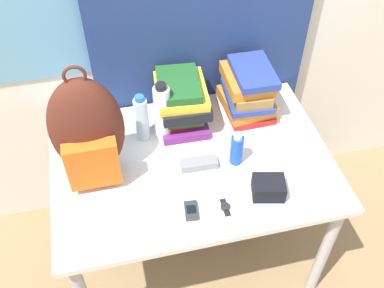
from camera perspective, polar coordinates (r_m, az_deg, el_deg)
name	(u,v)px	position (r m, az deg, el deg)	size (l,w,h in m)	color
desk	(192,174)	(1.93, 0.00, -3.81)	(1.16, 0.79, 0.71)	silver
backpack	(88,132)	(1.71, -13.13, 1.49)	(0.28, 0.21, 0.52)	#512319
book_stack_left	(181,102)	(1.96, -1.40, 5.37)	(0.23, 0.29, 0.23)	#6B2370
book_stack_center	(248,91)	(2.02, 7.09, 6.71)	(0.22, 0.28, 0.24)	red
water_bottle	(142,119)	(1.90, -6.41, 3.22)	(0.06, 0.06, 0.23)	silver
sports_bottle	(162,113)	(1.88, -3.78, 4.00)	(0.07, 0.07, 0.29)	white
sunscreen_bottle	(237,149)	(1.82, 5.70, -0.65)	(0.05, 0.05, 0.16)	blue
cell_phone	(191,211)	(1.70, -0.09, -8.46)	(0.06, 0.09, 0.02)	#2D2D33
sunglasses_case	(199,164)	(1.83, 0.87, -2.52)	(0.15, 0.06, 0.04)	gray
camera_pouch	(268,188)	(1.75, 9.69, -5.49)	(0.14, 0.12, 0.07)	black
wristwatch	(225,207)	(1.72, 4.25, -7.98)	(0.04, 0.08, 0.01)	black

